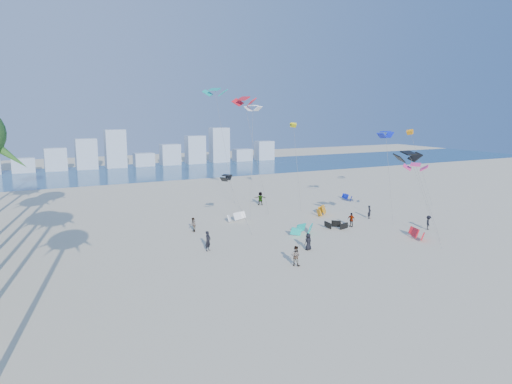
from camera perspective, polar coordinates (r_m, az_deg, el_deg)
name	(u,v)px	position (r m, az deg, el deg)	size (l,w,h in m)	color
ground	(320,293)	(34.55, 7.68, -11.84)	(220.00, 220.00, 0.00)	beige
ocean	(119,173)	(100.89, -16.05, 2.18)	(220.00, 220.00, 0.00)	navy
kitesurfer_near	(208,241)	(43.84, -5.75, -5.84)	(0.67, 0.44, 1.83)	black
kitesurfer_mid	(296,256)	(39.74, 4.75, -7.59)	(0.82, 0.64, 1.68)	gray
kitesurfers_far	(304,214)	(55.47, 5.75, -2.62)	(23.73, 21.53, 1.81)	black
grounded_kites	(322,219)	(54.94, 7.92, -3.17)	(21.48, 22.79, 1.00)	#0DA599
flying_kites	(303,120)	(58.45, 5.63, 8.51)	(32.54, 34.71, 16.21)	black
distant_skyline	(104,154)	(110.16, -17.72, 4.32)	(85.00, 3.00, 8.40)	#9EADBF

